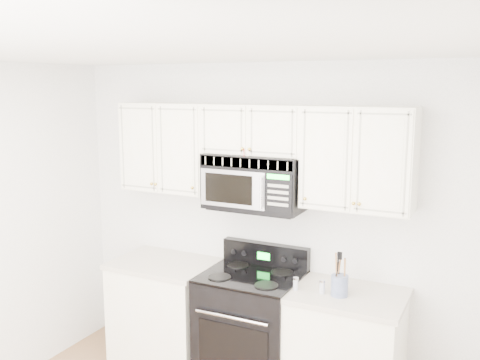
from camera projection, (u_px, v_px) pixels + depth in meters
The scene contains 9 objects.
room at pixel (135, 292), 2.93m from camera, with size 3.51×3.51×2.61m.
base_cabinet_left at pixel (166, 315), 4.70m from camera, with size 0.86×0.65×0.92m.
base_cabinet_right at pixel (344, 355), 4.00m from camera, with size 0.86×0.65×0.92m.
range at pixel (251, 328), 4.31m from camera, with size 0.76×0.69×1.12m.
upper_cabinets at pixel (256, 147), 4.22m from camera, with size 2.44×0.37×0.75m.
microwave at pixel (255, 181), 4.22m from camera, with size 0.79×0.44×0.43m.
utensil_crock at pixel (340, 284), 3.84m from camera, with size 0.12×0.12×0.33m.
shaker_salt at pixel (296, 284), 3.96m from camera, with size 0.04×0.04×0.10m.
shaker_pepper at pixel (322, 287), 3.89m from camera, with size 0.04×0.04×0.10m.
Camera 1 is at (1.75, -2.23, 2.41)m, focal length 40.00 mm.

